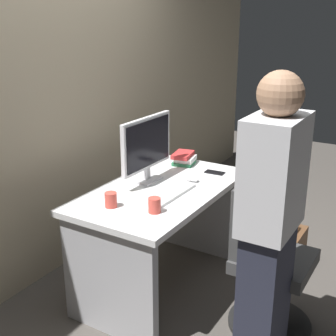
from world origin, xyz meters
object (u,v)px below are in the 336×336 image
keyboard (171,193)px  mouse (192,179)px  desk (162,221)px  handbag (293,246)px  monitor (147,146)px  cup_near_keyboard (154,205)px  book_stack (184,158)px  cell_phone (215,172)px  cup_by_monitor (111,200)px  office_chair (265,263)px  person_at_desk (269,230)px

keyboard → mouse: 0.29m
desk → handbag: size_ratio=3.52×
monitor → cup_near_keyboard: size_ratio=5.89×
book_stack → cell_phone: size_ratio=1.59×
monitor → cup_by_monitor: size_ratio=5.82×
keyboard → mouse: bearing=1.0°
cup_near_keyboard → desk: bearing=25.8°
office_chair → monitor: (0.09, 0.92, 0.59)m
keyboard → cup_near_keyboard: bearing=-167.8°
person_at_desk → cup_by_monitor: bearing=92.5°
office_chair → person_at_desk: 0.56m
cup_near_keyboard → handbag: bearing=-24.8°
mouse → handbag: (0.59, -0.59, -0.64)m
cell_phone → keyboard: bearing=170.1°
book_stack → person_at_desk: bearing=-132.2°
cell_phone → handbag: bearing=-60.3°
person_at_desk → handbag: person_at_desk is taller
cup_by_monitor → desk: bearing=-12.5°
desk → handbag: bearing=-41.6°
person_at_desk → monitor: person_at_desk is taller
monitor → cup_by_monitor: (-0.49, -0.06, -0.21)m
desk → monitor: size_ratio=2.46×
person_at_desk → book_stack: size_ratio=7.17×
cup_by_monitor → handbag: cup_by_monitor is taller
cell_phone → cup_near_keyboard: bearing=176.3°
keyboard → mouse: (0.29, -0.00, 0.01)m
cell_phone → handbag: (0.35, -0.54, -0.63)m
person_at_desk → cup_near_keyboard: size_ratio=17.87×
cup_near_keyboard → cell_phone: 0.82m
book_stack → desk: bearing=-167.3°
cup_near_keyboard → handbag: 1.45m
desk → handbag: 1.14m
office_chair → cell_phone: (0.49, 0.59, 0.34)m
office_chair → cell_phone: size_ratio=6.53×
monitor → handbag: (0.74, -0.87, -0.88)m
mouse → cell_phone: 0.25m
handbag → office_chair: bearing=-176.6°
book_stack → cup_near_keyboard: bearing=-161.7°
mouse → cup_near_keyboard: cup_near_keyboard is taller
handbag → cell_phone: bearing=123.1°
desk → person_at_desk: (-0.39, -0.88, 0.33)m
monitor → keyboard: monitor is taller
person_at_desk → office_chair: bearing=18.7°
handbag → keyboard: bearing=145.9°
office_chair → keyboard: office_chair is taller
keyboard → handbag: keyboard is taller
desk → cup_near_keyboard: cup_near_keyboard is taller
keyboard → handbag: bearing=-33.0°
book_stack → handbag: 1.10m
handbag → desk: bearing=138.4°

